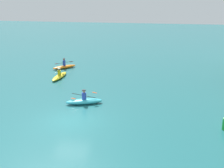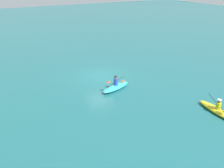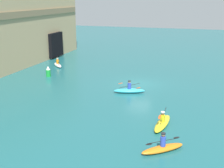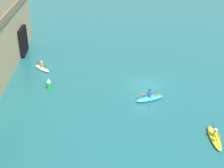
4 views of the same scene
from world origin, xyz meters
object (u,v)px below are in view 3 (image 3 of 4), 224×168
at_px(kayak_yellow, 162,123).
at_px(kayak_white, 58,65).
at_px(kayak_cyan, 129,90).
at_px(marker_buoy, 48,72).
at_px(kayak_orange, 163,148).

bearing_deg(kayak_yellow, kayak_white, -128.11).
xyz_separation_m(kayak_cyan, marker_buoy, (3.18, 10.47, 0.32)).
xyz_separation_m(kayak_white, marker_buoy, (-5.06, -1.46, 0.33)).
height_order(kayak_yellow, marker_buoy, marker_buoy).
height_order(kayak_white, kayak_orange, kayak_orange).
bearing_deg(kayak_orange, kayak_cyan, 72.02).
height_order(kayak_cyan, marker_buoy, marker_buoy).
bearing_deg(kayak_cyan, kayak_orange, 96.29).
distance_m(kayak_cyan, kayak_yellow, 8.07).
height_order(kayak_cyan, kayak_yellow, kayak_cyan).
distance_m(kayak_white, kayak_cyan, 14.50).
bearing_deg(kayak_orange, marker_buoy, 95.27).
xyz_separation_m(kayak_white, kayak_yellow, (-15.09, -16.21, -0.03)).
distance_m(kayak_white, kayak_orange, 25.33).
bearing_deg(kayak_white, kayak_yellow, 5.71).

